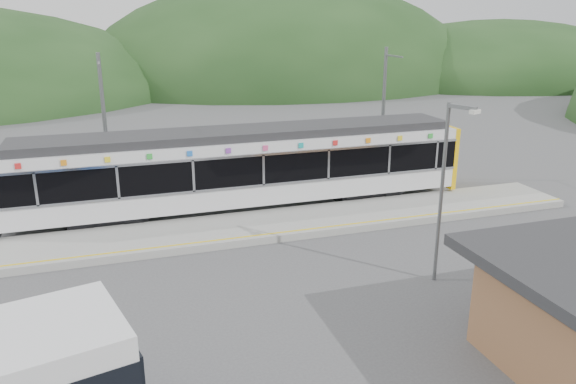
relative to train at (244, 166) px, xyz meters
name	(u,v)px	position (x,y,z in m)	size (l,w,h in m)	color
ground	(316,257)	(1.20, -6.00, -2.06)	(120.00, 120.00, 0.00)	#4C4C4F
hills	(396,198)	(7.38, -0.71, -2.06)	(146.00, 149.00, 26.00)	#1E3D19
platform	(288,223)	(1.20, -2.70, -1.91)	(26.00, 3.20, 0.30)	#9E9E99
yellow_line	(298,230)	(1.20, -4.00, -1.76)	(26.00, 0.10, 0.01)	yellow
train	(244,166)	(0.00, 0.00, 0.00)	(20.44, 3.01, 3.74)	black
catenary_mast_west	(105,128)	(-5.80, 2.56, 1.58)	(0.18, 1.80, 7.00)	slate
catenary_mast_east	(383,112)	(8.20, 2.56, 1.58)	(0.18, 1.80, 7.00)	slate
lamp_post	(445,179)	(4.35, -9.12, 1.53)	(0.49, 1.11, 6.02)	slate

